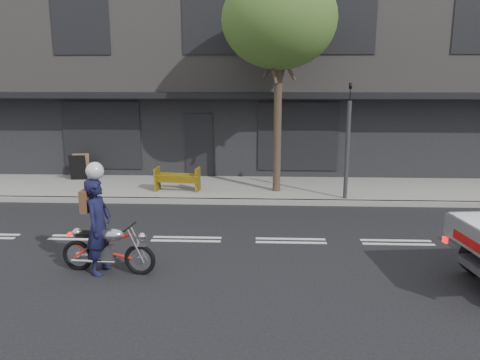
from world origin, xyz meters
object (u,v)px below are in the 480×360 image
at_px(traffic_light_pole, 347,148).
at_px(rider, 99,226).
at_px(street_tree, 279,20).
at_px(motorcycle, 108,247).
at_px(sandwich_board, 78,168).
at_px(construction_barrier, 176,180).

height_order(traffic_light_pole, rider, traffic_light_pole).
distance_m(street_tree, motorcycle, 8.45).
bearing_deg(street_tree, rider, -120.27).
distance_m(traffic_light_pole, motorcycle, 7.61).
bearing_deg(sandwich_board, street_tree, -17.97).
bearing_deg(rider, sandwich_board, 31.02).
bearing_deg(construction_barrier, street_tree, 6.28).
xyz_separation_m(motorcycle, rider, (-0.15, 0.00, 0.42)).
xyz_separation_m(traffic_light_pole, sandwich_board, (-8.81, 2.07, -1.06)).
distance_m(motorcycle, rider, 0.45).
bearing_deg(rider, construction_barrier, 2.57).
bearing_deg(motorcycle, sandwich_board, 122.00).
bearing_deg(construction_barrier, sandwich_board, 157.10).
bearing_deg(street_tree, traffic_light_pole, -23.03).
bearing_deg(motorcycle, traffic_light_pole, 51.05).
distance_m(street_tree, construction_barrier, 5.68).
height_order(motorcycle, rider, rider).
distance_m(traffic_light_pole, construction_barrier, 5.26).
xyz_separation_m(traffic_light_pole, rider, (-5.55, -5.23, -0.73)).
xyz_separation_m(street_tree, motorcycle, (-3.40, -6.08, -4.78)).
relative_size(street_tree, construction_barrier, 4.91).
xyz_separation_m(motorcycle, construction_barrier, (0.29, 5.74, 0.04)).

